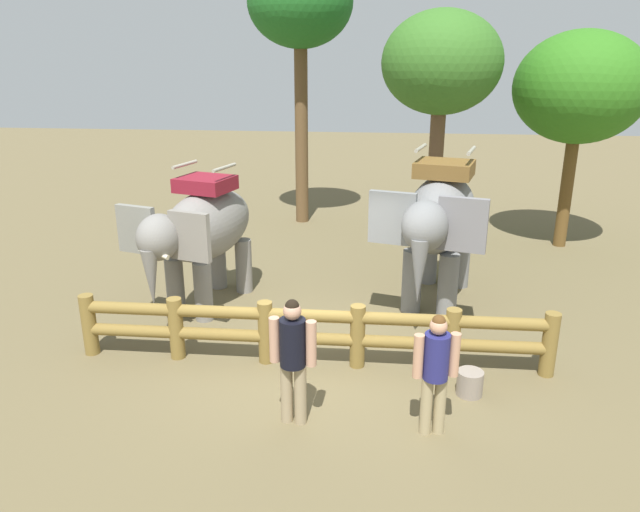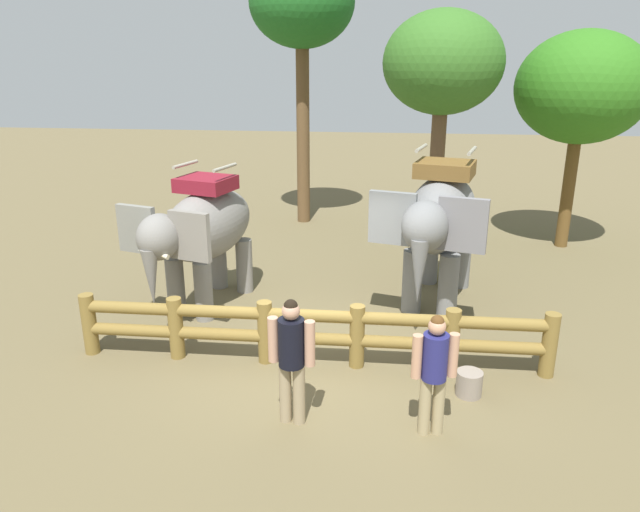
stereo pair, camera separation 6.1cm
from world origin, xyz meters
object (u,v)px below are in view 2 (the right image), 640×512
Objects in this scene: tourist_woman_in_black at (434,367)px; elephant_center at (440,219)px; feed_bucket at (469,383)px; elephant_near_left at (202,230)px; tree_far_left at (302,6)px; tourist_man_in_blue at (292,353)px; log_fence at (311,330)px; tree_back_center at (582,89)px; tree_far_right at (443,66)px.

elephant_center is at bearing 85.46° from tourist_woman_in_black.
tourist_woman_in_black is 1.42m from feed_bucket.
elephant_near_left is 0.46× the size of tree_far_left.
log_fence is at bearing 88.44° from tourist_man_in_blue.
tree_far_left is at bearing 166.56° from tree_back_center.
tree_far_left reaches higher than elephant_near_left.
elephant_center is 0.50× the size of tree_far_left.
elephant_center is 2.17× the size of tourist_woman_in_black.
tree_far_left reaches higher than tourist_woman_in_black.
tourist_man_in_blue is 0.25× the size of tree_far_left.
tourist_man_in_blue is at bearing -58.13° from elephant_near_left.
tourist_woman_in_black is 0.29× the size of tree_far_right.
elephant_center reaches higher than feed_bucket.
tourist_man_in_blue reaches higher than feed_bucket.
tree_far_left is 4.54m from tree_far_right.
elephant_center reaches higher than elephant_near_left.
log_fence is 4.24× the size of tourist_man_in_blue.
elephant_near_left is 9.74m from tree_back_center.
tree_far_right is (0.17, 3.63, 2.78)m from elephant_center.
feed_bucket is at bearing -85.58° from elephant_center.
log_fence is at bearing -129.43° from tree_back_center.
tourist_woman_in_black is 8.84m from tree_far_right.
log_fence is 1.04× the size of tree_far_left.
log_fence reaches higher than feed_bucket.
log_fence is at bearing -81.34° from tree_far_left.
tree_back_center is at bearing 49.59° from elephant_center.
tourist_woman_in_black is at bearing -1.59° from tourist_man_in_blue.
tree_far_right is (0.53, 8.09, 3.53)m from tourist_woman_in_black.
tree_back_center is (5.73, 6.97, 3.38)m from log_fence.
elephant_center is 9.63× the size of feed_bucket.
elephant_center is 4.54m from tourist_woman_in_black.
elephant_center reaches higher than log_fence.
tree_far_left reaches higher than tree_back_center.
elephant_center is (4.53, 0.69, 0.16)m from elephant_near_left.
tree_back_center is 13.95× the size of feed_bucket.
tree_far_left is at bearing 120.72° from elephant_center.
tourist_man_in_blue is (-1.86, 0.05, 0.06)m from tourist_woman_in_black.
log_fence is 4.50× the size of tourist_woman_in_black.
feed_bucket is (2.44, -0.67, -0.41)m from log_fence.
elephant_near_left is 7.02m from tree_far_right.
tree_far_right reaches higher than log_fence.
feed_bucket is (2.48, 0.95, -0.86)m from tourist_man_in_blue.
tree_far_left is (-3.13, 10.33, 5.01)m from tourist_woman_in_black.
tree_far_left is at bearing 97.07° from tourist_man_in_blue.
tree_far_right is at bearing -31.47° from tree_far_left.
tree_back_center is at bearing 56.10° from tourist_man_in_blue.
tree_far_left is at bearing 98.66° from log_fence.
elephant_near_left is (-2.36, 2.10, 0.98)m from log_fence.
tree_far_left is at bearing 106.87° from tourist_woman_in_black.
feed_bucket is at bearing -68.07° from tree_far_left.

